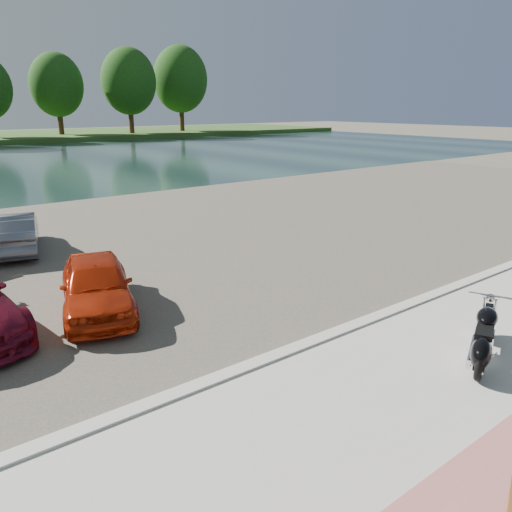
# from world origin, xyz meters

# --- Properties ---
(ground) EXTENTS (200.00, 200.00, 0.00)m
(ground) POSITION_xyz_m (0.00, 0.00, 0.00)
(ground) COLOR #595447
(ground) RESTS_ON ground
(promenade) EXTENTS (60.00, 6.00, 0.10)m
(promenade) POSITION_xyz_m (0.00, -1.00, 0.05)
(promenade) COLOR #B5B3AA
(promenade) RESTS_ON ground
(kerb) EXTENTS (60.00, 0.30, 0.14)m
(kerb) POSITION_xyz_m (0.00, 2.00, 0.07)
(kerb) COLOR #B5B3AA
(kerb) RESTS_ON ground
(parking_lot) EXTENTS (60.00, 18.00, 0.04)m
(parking_lot) POSITION_xyz_m (0.00, 11.00, 0.02)
(parking_lot) COLOR #48443A
(parking_lot) RESTS_ON ground
(motorcycle) EXTENTS (2.19, 1.18, 1.05)m
(motorcycle) POSITION_xyz_m (1.00, -0.41, 0.56)
(motorcycle) COLOR black
(motorcycle) RESTS_ON promenade
(car_4) EXTENTS (2.51, 3.94, 1.25)m
(car_4) POSITION_xyz_m (-3.41, 6.11, 0.66)
(car_4) COLOR #B0280B
(car_4) RESTS_ON parking_lot
(car_9) EXTENTS (2.22, 3.94, 1.23)m
(car_9) POSITION_xyz_m (-3.66, 12.36, 0.65)
(car_9) COLOR slate
(car_9) RESTS_ON parking_lot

